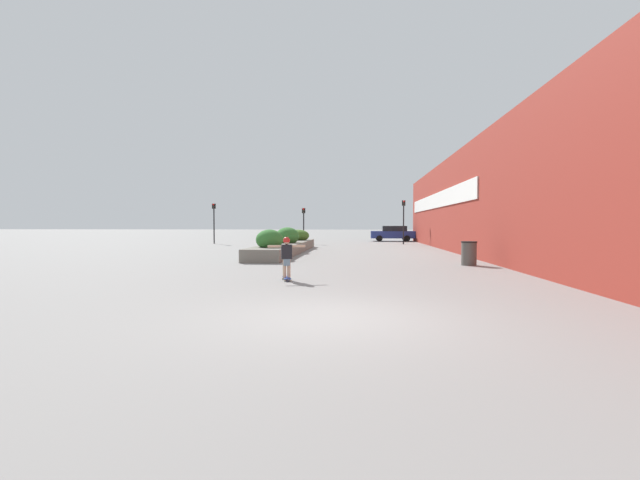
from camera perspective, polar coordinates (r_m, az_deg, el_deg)
The scene contains 11 objects.
ground_plane at distance 7.73m, azimuth 1.95°, elevation -10.32°, with size 300.00×300.00×0.00m, color gray.
building_wall_right at distance 24.86m, azimuth 19.05°, elevation 4.94°, with size 0.67×42.86×5.93m.
planter_box at distance 25.59m, azimuth -4.41°, elevation -0.58°, with size 1.76×14.15×1.52m.
skateboard at distance 12.83m, azimuth -4.47°, elevation -5.08°, with size 0.40×0.80×0.09m.
skateboarder at distance 12.76m, azimuth -4.48°, elevation -1.73°, with size 1.10×0.38×1.20m.
trash_bin at distance 18.52m, azimuth 19.24°, elevation -1.68°, with size 0.63×0.63×0.98m.
car_leftmost at distance 44.29m, azimuth 9.70°, elevation 0.90°, with size 4.41×2.06×1.56m.
car_center_left at distance 44.61m, azimuth 19.36°, elevation 0.73°, with size 4.00×1.88×1.40m.
traffic_light_left at distance 37.82m, azimuth -2.20°, elevation 2.80°, with size 0.28×0.30×3.15m.
traffic_light_right at distance 37.20m, azimuth 11.09°, elevation 3.33°, with size 0.28×0.30×3.76m.
traffic_light_far_left at distance 39.05m, azimuth -13.97°, elevation 3.07°, with size 0.28×0.30×3.55m.
Camera 1 is at (0.43, -7.54, 1.65)m, focal length 24.00 mm.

